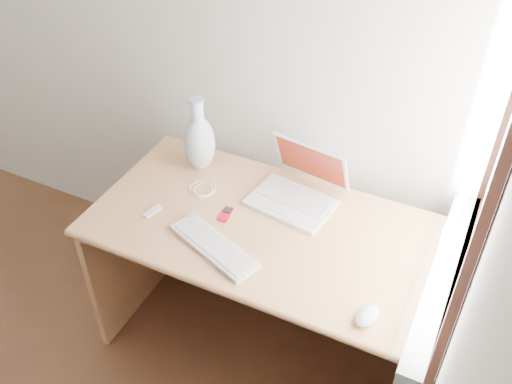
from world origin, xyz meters
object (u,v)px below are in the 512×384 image
at_px(external_keyboard, 214,246).
at_px(desk, 280,253).
at_px(laptop, 296,188).
at_px(vase, 199,141).

bearing_deg(external_keyboard, desk, 82.63).
bearing_deg(laptop, desk, -85.48).
bearing_deg(desk, external_keyboard, -118.39).
relative_size(laptop, external_keyboard, 0.89).
bearing_deg(laptop, external_keyboard, -103.56).
bearing_deg(external_keyboard, laptop, 89.04).
bearing_deg(vase, desk, -16.03).
height_order(laptop, external_keyboard, laptop).
height_order(desk, vase, vase).
bearing_deg(desk, laptop, 86.10).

